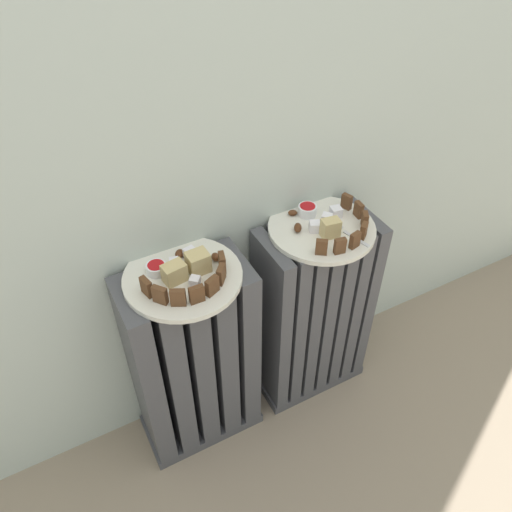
# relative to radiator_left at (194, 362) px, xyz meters

# --- Properties ---
(ground_plane) EXTENTS (6.00, 6.00, 0.00)m
(ground_plane) POSITION_rel_radiator_left_xyz_m (0.17, -0.28, -0.28)
(ground_plane) COLOR gray
(radiator_left) EXTENTS (0.31, 0.16, 0.57)m
(radiator_left) POSITION_rel_radiator_left_xyz_m (0.00, 0.00, 0.00)
(radiator_left) COLOR #47474C
(radiator_left) RESTS_ON ground_plane
(radiator_right) EXTENTS (0.31, 0.16, 0.57)m
(radiator_right) POSITION_rel_radiator_left_xyz_m (0.35, -0.00, -0.00)
(radiator_right) COLOR #47474C
(radiator_right) RESTS_ON ground_plane
(plate_left) EXTENTS (0.25, 0.25, 0.01)m
(plate_left) POSITION_rel_radiator_left_xyz_m (0.00, 0.00, 0.29)
(plate_left) COLOR silver
(plate_left) RESTS_ON radiator_left
(plate_right) EXTENTS (0.25, 0.25, 0.01)m
(plate_right) POSITION_rel_radiator_left_xyz_m (0.35, 0.00, 0.29)
(plate_right) COLOR silver
(plate_right) RESTS_ON radiator_right
(dark_cake_slice_left_0) EXTENTS (0.02, 0.03, 0.04)m
(dark_cake_slice_left_0) POSITION_rel_radiator_left_xyz_m (-0.08, -0.02, 0.32)
(dark_cake_slice_left_0) COLOR #56351E
(dark_cake_slice_left_0) RESTS_ON plate_left
(dark_cake_slice_left_1) EXTENTS (0.03, 0.03, 0.04)m
(dark_cake_slice_left_1) POSITION_rel_radiator_left_xyz_m (-0.07, -0.05, 0.32)
(dark_cake_slice_left_1) COLOR #56351E
(dark_cake_slice_left_1) RESTS_ON plate_left
(dark_cake_slice_left_2) EXTENTS (0.03, 0.02, 0.04)m
(dark_cake_slice_left_2) POSITION_rel_radiator_left_xyz_m (-0.04, -0.08, 0.32)
(dark_cake_slice_left_2) COLOR #56351E
(dark_cake_slice_left_2) RESTS_ON plate_left
(dark_cake_slice_left_3) EXTENTS (0.03, 0.01, 0.04)m
(dark_cake_slice_left_3) POSITION_rel_radiator_left_xyz_m (-0.00, -0.08, 0.32)
(dark_cake_slice_left_3) COLOR #56351E
(dark_cake_slice_left_3) RESTS_ON plate_left
(dark_cake_slice_left_4) EXTENTS (0.03, 0.02, 0.04)m
(dark_cake_slice_left_4) POSITION_rel_radiator_left_xyz_m (0.03, -0.08, 0.32)
(dark_cake_slice_left_4) COLOR #56351E
(dark_cake_slice_left_4) RESTS_ON plate_left
(dark_cake_slice_left_5) EXTENTS (0.03, 0.03, 0.04)m
(dark_cake_slice_left_5) POSITION_rel_radiator_left_xyz_m (0.06, -0.06, 0.32)
(dark_cake_slice_left_5) COLOR #56351E
(dark_cake_slice_left_5) RESTS_ON plate_left
(dark_cake_slice_left_6) EXTENTS (0.02, 0.03, 0.04)m
(dark_cake_slice_left_6) POSITION_rel_radiator_left_xyz_m (0.08, -0.02, 0.32)
(dark_cake_slice_left_6) COLOR #56351E
(dark_cake_slice_left_6) RESTS_ON plate_left
(marble_cake_slice_left_0) EXTENTS (0.05, 0.04, 0.05)m
(marble_cake_slice_left_0) POSITION_rel_radiator_left_xyz_m (0.04, -0.00, 0.32)
(marble_cake_slice_left_0) COLOR tan
(marble_cake_slice_left_0) RESTS_ON plate_left
(marble_cake_slice_left_1) EXTENTS (0.05, 0.04, 0.04)m
(marble_cake_slice_left_1) POSITION_rel_radiator_left_xyz_m (-0.02, -0.01, 0.32)
(marble_cake_slice_left_1) COLOR tan
(marble_cake_slice_left_1) RESTS_ON plate_left
(turkish_delight_left_0) EXTENTS (0.03, 0.03, 0.02)m
(turkish_delight_left_0) POSITION_rel_radiator_left_xyz_m (0.01, -0.04, 0.31)
(turkish_delight_left_0) COLOR white
(turkish_delight_left_0) RESTS_ON plate_left
(turkish_delight_left_1) EXTENTS (0.03, 0.03, 0.02)m
(turkish_delight_left_1) POSITION_rel_radiator_left_xyz_m (-0.01, 0.03, 0.31)
(turkish_delight_left_1) COLOR white
(turkish_delight_left_1) RESTS_ON plate_left
(turkish_delight_left_2) EXTENTS (0.03, 0.03, 0.02)m
(turkish_delight_left_2) POSITION_rel_radiator_left_xyz_m (0.04, 0.04, 0.31)
(turkish_delight_left_2) COLOR white
(turkish_delight_left_2) RESTS_ON plate_left
(medjool_date_left_0) EXTENTS (0.02, 0.03, 0.02)m
(medjool_date_left_0) POSITION_rel_radiator_left_xyz_m (0.08, 0.01, 0.31)
(medjool_date_left_0) COLOR #4C2814
(medjool_date_left_0) RESTS_ON plate_left
(medjool_date_left_1) EXTENTS (0.03, 0.03, 0.02)m
(medjool_date_left_1) POSITION_rel_radiator_left_xyz_m (0.02, 0.06, 0.31)
(medjool_date_left_1) COLOR #4C2814
(medjool_date_left_1) RESTS_ON plate_left
(jam_bowl_left) EXTENTS (0.04, 0.04, 0.02)m
(jam_bowl_left) POSITION_rel_radiator_left_xyz_m (-0.04, 0.03, 0.31)
(jam_bowl_left) COLOR white
(jam_bowl_left) RESTS_ON plate_left
(dark_cake_slice_right_0) EXTENTS (0.03, 0.02, 0.04)m
(dark_cake_slice_right_0) POSITION_rel_radiator_left_xyz_m (0.29, -0.08, 0.32)
(dark_cake_slice_right_0) COLOR #56351E
(dark_cake_slice_right_0) RESTS_ON plate_right
(dark_cake_slice_right_1) EXTENTS (0.03, 0.02, 0.04)m
(dark_cake_slice_right_1) POSITION_rel_radiator_left_xyz_m (0.33, -0.10, 0.32)
(dark_cake_slice_right_1) COLOR #56351E
(dark_cake_slice_right_1) RESTS_ON plate_right
(dark_cake_slice_right_2) EXTENTS (0.03, 0.02, 0.04)m
(dark_cake_slice_right_2) POSITION_rel_radiator_left_xyz_m (0.37, -0.10, 0.32)
(dark_cake_slice_right_2) COLOR #56351E
(dark_cake_slice_right_2) RESTS_ON plate_right
(dark_cake_slice_right_3) EXTENTS (0.03, 0.03, 0.04)m
(dark_cake_slice_right_3) POSITION_rel_radiator_left_xyz_m (0.41, -0.08, 0.32)
(dark_cake_slice_right_3) COLOR #56351E
(dark_cake_slice_right_3) RESTS_ON plate_right
(dark_cake_slice_right_4) EXTENTS (0.02, 0.03, 0.04)m
(dark_cake_slice_right_4) POSITION_rel_radiator_left_xyz_m (0.44, -0.05, 0.32)
(dark_cake_slice_right_4) COLOR #56351E
(dark_cake_slice_right_4) RESTS_ON plate_right
(dark_cake_slice_right_5) EXTENTS (0.01, 0.03, 0.04)m
(dark_cake_slice_right_5) POSITION_rel_radiator_left_xyz_m (0.45, -0.01, 0.32)
(dark_cake_slice_right_5) COLOR #56351E
(dark_cake_slice_right_5) RESTS_ON plate_right
(dark_cake_slice_right_6) EXTENTS (0.02, 0.03, 0.04)m
(dark_cake_slice_right_6) POSITION_rel_radiator_left_xyz_m (0.44, 0.03, 0.32)
(dark_cake_slice_right_6) COLOR #56351E
(dark_cake_slice_right_6) RESTS_ON plate_right
(marble_cake_slice_right_0) EXTENTS (0.04, 0.03, 0.04)m
(marble_cake_slice_right_0) POSITION_rel_radiator_left_xyz_m (0.35, -0.04, 0.32)
(marble_cake_slice_right_0) COLOR tan
(marble_cake_slice_right_0) RESTS_ON plate_right
(turkish_delight_right_0) EXTENTS (0.03, 0.03, 0.02)m
(turkish_delight_right_0) POSITION_rel_radiator_left_xyz_m (0.33, -0.00, 0.31)
(turkish_delight_right_0) COLOR white
(turkish_delight_right_0) RESTS_ON plate_right
(turkish_delight_right_1) EXTENTS (0.03, 0.03, 0.02)m
(turkish_delight_right_1) POSITION_rel_radiator_left_xyz_m (0.37, 0.01, 0.31)
(turkish_delight_right_1) COLOR white
(turkish_delight_right_1) RESTS_ON plate_right
(turkish_delight_right_2) EXTENTS (0.03, 0.03, 0.03)m
(turkish_delight_right_2) POSITION_rel_radiator_left_xyz_m (0.40, 0.02, 0.31)
(turkish_delight_right_2) COLOR white
(turkish_delight_right_2) RESTS_ON plate_right
(medjool_date_right_0) EXTENTS (0.03, 0.02, 0.01)m
(medjool_date_right_0) POSITION_rel_radiator_left_xyz_m (0.31, 0.07, 0.31)
(medjool_date_right_0) COLOR #4C2814
(medjool_date_right_0) RESTS_ON plate_right
(medjool_date_right_1) EXTENTS (0.03, 0.03, 0.02)m
(medjool_date_right_1) POSITION_rel_radiator_left_xyz_m (0.29, 0.01, 0.31)
(medjool_date_right_1) COLOR #4C2814
(medjool_date_right_1) RESTS_ON plate_right
(jam_bowl_right) EXTENTS (0.04, 0.04, 0.03)m
(jam_bowl_right) POSITION_rel_radiator_left_xyz_m (0.34, 0.06, 0.31)
(jam_bowl_right) COLOR white
(jam_bowl_right) RESTS_ON plate_right
(fork) EXTENTS (0.04, 0.11, 0.00)m
(fork) POSITION_rel_radiator_left_xyz_m (0.39, -0.05, 0.30)
(fork) COLOR silver
(fork) RESTS_ON plate_right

